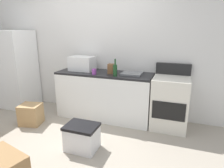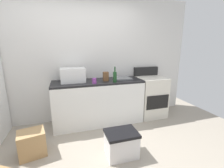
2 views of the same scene
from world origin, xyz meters
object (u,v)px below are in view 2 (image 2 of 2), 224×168
object	(u,v)px
cardboard_box_large	(32,143)
microwave	(73,75)
knife_block	(106,76)
wine_bottle	(115,77)
stove_oven	(150,96)
storage_bin	(121,143)
coffee_mug	(94,81)

from	to	relation	value
cardboard_box_large	microwave	bearing A→B (deg)	49.05
microwave	cardboard_box_large	xyz separation A→B (m)	(-0.68, -0.78, -0.85)
microwave	knife_block	distance (m)	0.64
knife_block	wine_bottle	bearing A→B (deg)	-50.48
stove_oven	cardboard_box_large	size ratio (longest dim) A/B	2.95
cardboard_box_large	storage_bin	xyz separation A→B (m)	(1.25, -0.40, 0.01)
stove_oven	wine_bottle	distance (m)	1.10
coffee_mug	storage_bin	distance (m)	1.21
coffee_mug	knife_block	size ratio (longest dim) A/B	0.56
coffee_mug	stove_oven	bearing A→B (deg)	9.19
microwave	cardboard_box_large	world-z (taller)	microwave
cardboard_box_large	storage_bin	world-z (taller)	storage_bin
cardboard_box_large	wine_bottle	bearing A→B (deg)	19.51
stove_oven	knife_block	bearing A→B (deg)	-176.96
coffee_mug	storage_bin	bearing A→B (deg)	-77.34
microwave	cardboard_box_large	bearing A→B (deg)	-130.95
stove_oven	storage_bin	size ratio (longest dim) A/B	2.39
wine_bottle	coffee_mug	distance (m)	0.40
microwave	storage_bin	distance (m)	1.56
knife_block	cardboard_box_large	distance (m)	1.68
microwave	wine_bottle	size ratio (longest dim) A/B	1.53
wine_bottle	microwave	bearing A→B (deg)	160.74
knife_block	microwave	bearing A→B (deg)	170.85
stove_oven	knife_block	size ratio (longest dim) A/B	6.11
stove_oven	cardboard_box_large	distance (m)	2.50
stove_oven	cardboard_box_large	xyz separation A→B (m)	(-2.38, -0.74, -0.28)
coffee_mug	cardboard_box_large	bearing A→B (deg)	-153.56
knife_block	cardboard_box_large	size ratio (longest dim) A/B	0.48
stove_oven	wine_bottle	size ratio (longest dim) A/B	3.67
stove_oven	microwave	distance (m)	1.79
storage_bin	coffee_mug	bearing A→B (deg)	102.66
stove_oven	storage_bin	bearing A→B (deg)	-134.82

